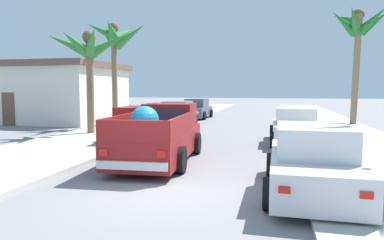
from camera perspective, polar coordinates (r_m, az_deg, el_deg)
The scene contains 15 objects.
ground_plane at distance 8.12m, azimuth -4.95°, elevation -11.55°, with size 160.00×160.00×0.00m, color slate.
sidewalk_left at distance 21.08m, azimuth -8.92°, elevation -1.09°, with size 4.79×60.00×0.12m, color #B2AFA8.
sidewalk_right at distance 19.75m, azimuth 22.20°, elevation -1.83°, with size 4.79×60.00×0.12m, color #B2AFA8.
curb_left at distance 20.73m, azimuth -6.37°, elevation -1.20°, with size 0.16×60.00×0.10m, color silver.
curb_right at distance 19.62m, azimuth 19.32°, elevation -1.81°, with size 0.16×60.00×0.10m, color silver.
pickup_truck at distance 11.32m, azimuth -5.26°, elevation -2.63°, with size 2.47×5.33×1.84m.
car_left_near at distance 27.47m, azimuth 0.76°, elevation 1.78°, with size 2.08×4.29×1.54m.
car_right_near at distance 8.17m, azimuth 19.11°, elevation -6.57°, with size 2.04×4.27×1.54m.
car_left_mid at distance 15.70m, azimuth -8.95°, elevation -0.83°, with size 2.18×4.33×1.54m.
car_right_mid at distance 15.38m, azimuth 16.47°, elevation -1.10°, with size 2.08×4.28×1.54m.
car_left_far at distance 22.11m, azimuth -2.47°, elevation 0.95°, with size 2.04×4.27×1.54m.
palm_tree_left_fore at distance 21.60m, azimuth -12.45°, elevation 12.57°, with size 3.55×3.46×6.31m.
palm_tree_right_fore at distance 24.13m, azimuth 25.64°, elevation 13.09°, with size 3.73×3.98×7.20m.
palm_tree_right_back at distance 18.20m, azimuth -16.49°, elevation 11.04°, with size 4.22×3.58×5.24m.
roadside_house at distance 27.56m, azimuth -23.04°, elevation 4.24°, with size 10.55×7.69×4.13m.
Camera 1 is at (2.46, -7.38, 2.33)m, focal length 32.50 mm.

